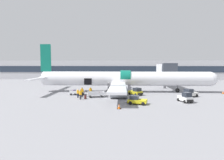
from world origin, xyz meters
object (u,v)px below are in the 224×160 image
baggage_tug_lead (190,93)px  baggage_tug_spare (185,98)px  baggage_cart_queued (77,93)px  baggage_tug_mid (137,100)px  baggage_tug_rear (136,92)px  ground_crew_supervisor (82,92)px  baggage_cart_loading (96,94)px  ground_crew_driver (91,91)px  ground_crew_loader_b (80,94)px  suitcase_on_tarmac_upright (85,97)px  airplane (123,79)px  ground_crew_loader_a (78,93)px

baggage_tug_lead → baggage_tug_spare: 5.95m
baggage_cart_queued → baggage_tug_mid: bearing=-37.5°
baggage_tug_rear → ground_crew_supervisor: (-10.66, -2.47, 0.30)m
baggage_tug_lead → ground_crew_supervisor: ground_crew_supervisor is taller
baggage_cart_queued → baggage_cart_loading: bearing=-29.3°
baggage_tug_mid → baggage_cart_loading: 9.77m
baggage_tug_rear → ground_crew_driver: size_ratio=1.93×
baggage_cart_loading → ground_crew_loader_b: size_ratio=2.38×
baggage_cart_loading → ground_crew_loader_b: ground_crew_loader_b is taller
baggage_tug_mid → baggage_cart_loading: baggage_tug_mid is taller
ground_crew_loader_b → ground_crew_driver: ground_crew_loader_b is taller
baggage_tug_lead → baggage_tug_rear: baggage_tug_lead is taller
baggage_tug_mid → baggage_cart_loading: bearing=138.3°
baggage_tug_lead → ground_crew_loader_b: size_ratio=1.92×
baggage_tug_spare → suitcase_on_tarmac_upright: bearing=172.3°
airplane → ground_crew_loader_a: (-8.54, -8.22, -2.03)m
baggage_tug_mid → baggage_tug_spare: bearing=13.7°
baggage_tug_lead → baggage_cart_queued: (-22.41, 1.50, -0.22)m
ground_crew_loader_a → baggage_tug_rear: bearing=18.0°
airplane → baggage_cart_loading: (-5.12, -7.35, -2.41)m
baggage_tug_spare → suitcase_on_tarmac_upright: 17.51m
airplane → ground_crew_driver: airplane is taller
baggage_tug_lead → ground_crew_loader_b: bearing=-169.9°
baggage_cart_loading → suitcase_on_tarmac_upright: (-1.75, -2.14, -0.15)m
baggage_cart_loading → airplane: bearing=55.1°
baggage_tug_mid → baggage_tug_spare: size_ratio=1.06×
ground_crew_loader_b → suitcase_on_tarmac_upright: bearing=37.0°
ground_crew_supervisor → baggage_cart_queued: bearing=124.7°
airplane → ground_crew_driver: size_ratio=24.86×
baggage_tug_lead → ground_crew_loader_a: 21.58m
ground_crew_loader_a → baggage_tug_mid: bearing=-27.7°
baggage_tug_lead → ground_crew_driver: (-19.61, 1.54, 0.18)m
airplane → baggage_tug_mid: (2.17, -13.85, -2.30)m
baggage_tug_spare → ground_crew_loader_a: 19.35m
baggage_cart_loading → baggage_cart_queued: (-4.33, 2.43, -0.02)m
baggage_tug_rear → ground_crew_loader_b: bearing=-152.0°
airplane → ground_crew_driver: bearing=-143.7°
airplane → baggage_tug_mid: size_ratio=12.38×
baggage_tug_mid → ground_crew_driver: size_ratio=2.01×
baggage_cart_loading → ground_crew_driver: size_ratio=2.55×
baggage_tug_mid → baggage_cart_loading: size_ratio=0.79×
baggage_tug_mid → baggage_cart_queued: (-11.62, 8.92, -0.13)m
baggage_tug_mid → suitcase_on_tarmac_upright: baggage_tug_mid is taller
baggage_tug_spare → baggage_cart_queued: 21.08m
baggage_tug_lead → baggage_tug_mid: (-10.78, -7.43, -0.08)m
baggage_tug_lead → airplane: bearing=153.7°
baggage_tug_mid → ground_crew_supervisor: size_ratio=1.82×
baggage_tug_rear → baggage_tug_spare: 10.63m
baggage_tug_spare → baggage_cart_queued: (-19.92, 6.90, -0.24)m
baggage_tug_lead → baggage_tug_mid: size_ratio=1.03×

